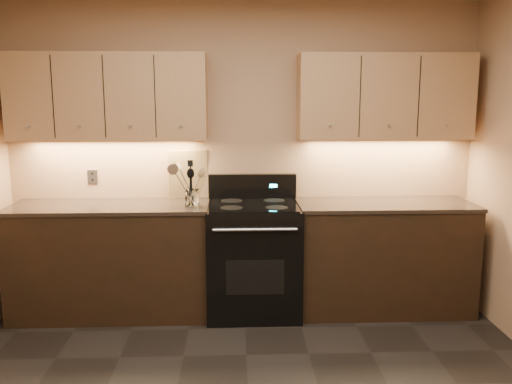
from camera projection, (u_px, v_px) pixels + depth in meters
wall_back at (243, 155)px, 4.69m from camera, size 4.00×0.04×2.60m
counter_left at (112, 259)px, 4.50m from camera, size 1.62×0.62×0.93m
counter_right at (383, 256)px, 4.59m from camera, size 1.46×0.62×0.93m
stove at (254, 257)px, 4.53m from camera, size 0.76×0.68×1.14m
upper_cab_left at (108, 97)px, 4.42m from camera, size 1.60×0.30×0.70m
upper_cab_right at (385, 97)px, 4.51m from camera, size 1.44×0.30×0.70m
outlet_plate at (93, 177)px, 4.67m from camera, size 0.08×0.01×0.12m
utensil_crock at (192, 198)px, 4.36m from camera, size 0.13×0.13×0.14m
cutting_board at (188, 174)px, 4.68m from camera, size 0.34×0.12×0.42m
wooden_spoon at (188, 186)px, 4.33m from camera, size 0.18×0.07×0.31m
black_spoon at (190, 185)px, 4.35m from camera, size 0.08×0.15×0.31m
black_turner at (192, 182)px, 4.31m from camera, size 0.11×0.19×0.38m
steel_spatula at (195, 181)px, 4.35m from camera, size 0.24×0.13×0.38m
steel_skimmer at (194, 182)px, 4.32m from camera, size 0.26×0.14×0.36m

